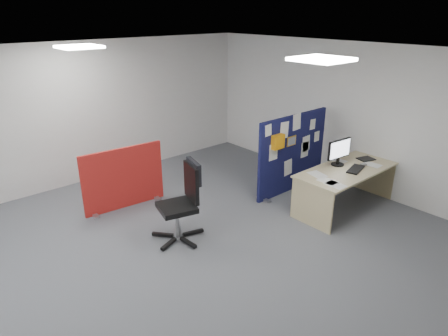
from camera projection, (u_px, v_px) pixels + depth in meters
floor at (146, 275)px, 5.19m from camera, size 9.00×9.00×0.00m
ceiling at (128, 62)px, 4.18m from camera, size 9.00×7.00×0.02m
wall_back at (40, 121)px, 7.14m from camera, size 9.00×0.02×2.70m
wall_right at (352, 117)px, 7.43m from camera, size 0.02×7.00×2.70m
ceiling_lights at (126, 58)px, 4.87m from camera, size 4.10×4.10×0.04m
navy_divider at (292, 153)px, 7.38m from camera, size 1.77×0.30×1.49m
main_desk at (344, 177)px, 6.78m from camera, size 1.92×0.85×0.73m
monitor_main at (339, 151)px, 6.76m from camera, size 0.52×0.22×0.46m
keyboard at (356, 169)px, 6.63m from camera, size 0.48×0.29×0.02m
mouse at (363, 164)px, 6.83m from camera, size 0.11×0.09×0.03m
paper_tray at (366, 159)px, 7.11m from camera, size 0.33×0.29×0.01m
red_divider at (124, 179)px, 6.81m from camera, size 1.43×0.30×1.08m
office_chair at (184, 197)px, 5.82m from camera, size 0.79×0.76×1.19m
desk_papers at (338, 173)px, 6.53m from camera, size 1.42×0.90×0.00m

